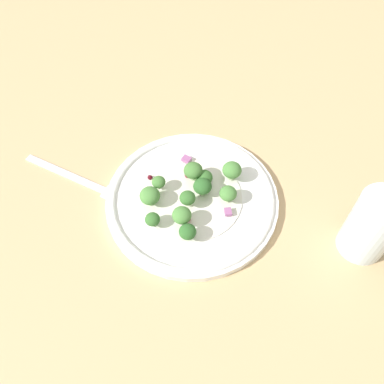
{
  "coord_description": "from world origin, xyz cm",
  "views": [
    {
      "loc": [
        -35.81,
        8.65,
        52.77
      ],
      "look_at": [
        -2.96,
        -2.89,
        2.7
      ],
      "focal_mm": 38.74,
      "sensor_mm": 36.0,
      "label": 1
    }
  ],
  "objects_px": {
    "broccoli_floret_0": "(150,196)",
    "broccoli_floret_1": "(232,170)",
    "fork": "(80,180)",
    "water_glass": "(372,226)",
    "broccoli_floret_2": "(183,215)",
    "plate": "(192,199)"
  },
  "relations": [
    {
      "from": "plate",
      "to": "broccoli_floret_2",
      "type": "relative_size",
      "value": 9.37
    },
    {
      "from": "broccoli_floret_2",
      "to": "water_glass",
      "type": "bearing_deg",
      "value": -115.54
    },
    {
      "from": "broccoli_floret_2",
      "to": "fork",
      "type": "xyz_separation_m",
      "value": [
        0.14,
        0.13,
        -0.03
      ]
    },
    {
      "from": "broccoli_floret_2",
      "to": "broccoli_floret_1",
      "type": "bearing_deg",
      "value": -61.25
    },
    {
      "from": "fork",
      "to": "plate",
      "type": "bearing_deg",
      "value": -122.26
    },
    {
      "from": "broccoli_floret_0",
      "to": "water_glass",
      "type": "distance_m",
      "value": 0.31
    },
    {
      "from": "plate",
      "to": "water_glass",
      "type": "distance_m",
      "value": 0.25
    },
    {
      "from": "broccoli_floret_0",
      "to": "broccoli_floret_1",
      "type": "bearing_deg",
      "value": -88.75
    },
    {
      "from": "plate",
      "to": "fork",
      "type": "distance_m",
      "value": 0.18
    },
    {
      "from": "fork",
      "to": "water_glass",
      "type": "relative_size",
      "value": 1.38
    },
    {
      "from": "plate",
      "to": "broccoli_floret_2",
      "type": "distance_m",
      "value": 0.05
    },
    {
      "from": "broccoli_floret_0",
      "to": "broccoli_floret_2",
      "type": "distance_m",
      "value": 0.06
    },
    {
      "from": "broccoli_floret_1",
      "to": "broccoli_floret_2",
      "type": "height_order",
      "value": "broccoli_floret_2"
    },
    {
      "from": "broccoli_floret_0",
      "to": "broccoli_floret_2",
      "type": "xyz_separation_m",
      "value": [
        -0.05,
        -0.03,
        0.0
      ]
    },
    {
      "from": "broccoli_floret_0",
      "to": "fork",
      "type": "height_order",
      "value": "broccoli_floret_0"
    },
    {
      "from": "plate",
      "to": "water_glass",
      "type": "relative_size",
      "value": 2.45
    },
    {
      "from": "broccoli_floret_1",
      "to": "water_glass",
      "type": "distance_m",
      "value": 0.21
    },
    {
      "from": "water_glass",
      "to": "broccoli_floret_0",
      "type": "bearing_deg",
      "value": 58.93
    },
    {
      "from": "broccoli_floret_0",
      "to": "broccoli_floret_2",
      "type": "bearing_deg",
      "value": -144.86
    },
    {
      "from": "water_glass",
      "to": "broccoli_floret_2",
      "type": "bearing_deg",
      "value": 64.46
    },
    {
      "from": "broccoli_floret_2",
      "to": "plate",
      "type": "bearing_deg",
      "value": -34.1
    },
    {
      "from": "broccoli_floret_1",
      "to": "water_glass",
      "type": "height_order",
      "value": "water_glass"
    }
  ]
}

